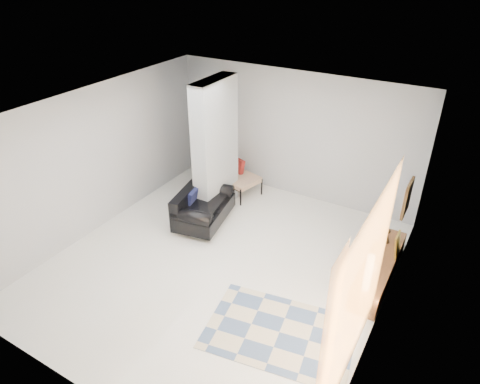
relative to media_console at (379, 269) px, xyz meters
The scene contains 17 objects.
floor 2.73m from the media_console, 158.03° to the right, with size 6.00×6.00×0.00m, color silver.
ceiling 3.76m from the media_console, 158.03° to the right, with size 6.00×6.00×0.00m, color white.
wall_back 3.42m from the media_console, 141.80° to the left, with size 6.00×6.00×0.00m, color #B0B2B5.
wall_front 4.89m from the media_console, 122.10° to the right, with size 6.00×6.00×0.00m, color #B0B2B5.
wall_left 5.50m from the media_console, 169.08° to the right, with size 6.00×6.00×0.00m, color #B0B2B5.
wall_right 1.59m from the media_console, 77.26° to the right, with size 6.00×6.00×0.00m, color #B0B2B5.
partition_column 3.86m from the media_console, behind, with size 0.35×1.20×2.80m, color #A2A7A9.
hallway_door 5.08m from the media_console, 157.19° to the left, with size 0.85×0.06×2.04m, color white.
curtain 2.50m from the media_console, 86.04° to the right, with size 2.55×2.55×0.00m, color #EA973D.
wall_art 1.46m from the media_console, ahead, with size 0.04×0.45×0.55m, color #3F2811.
media_console is the anchor object (origin of this frame).
loveseat 3.58m from the media_console, behind, with size 1.08×1.56×0.76m.
daybed 4.21m from the media_console, 159.57° to the left, with size 1.80×1.11×0.77m.
area_rug 2.14m from the media_console, 115.64° to the right, with size 2.11×1.41×0.01m, color beige.
cylinder_lamp 0.98m from the media_console, 91.39° to the right, with size 0.12×0.12×0.64m, color beige.
bronze_figurine 0.65m from the media_console, 95.15° to the left, with size 0.14×0.14×0.27m, color #332517, non-canonical shape.
vase 0.47m from the media_console, 97.75° to the right, with size 0.18×0.18×0.19m, color silver.
Camera 1 is at (3.33, -5.01, 4.90)m, focal length 32.00 mm.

